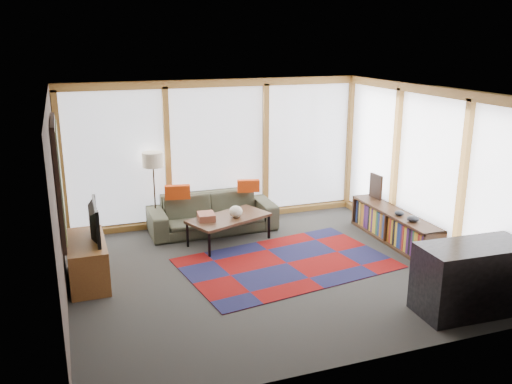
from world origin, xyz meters
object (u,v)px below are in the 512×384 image
object	(u,v)px
bar_counter	(472,278)
sofa	(212,213)
bookshelf	(394,227)
floor_lamp	(155,193)
coffee_table	(229,230)
television	(89,221)
tv_console	(88,261)

from	to	relation	value
bar_counter	sofa	bearing A→B (deg)	122.41
sofa	bookshelf	bearing A→B (deg)	-30.13
floor_lamp	bar_counter	size ratio (longest dim) A/B	1.04
sofa	bar_counter	xyz separation A→B (m)	(2.26, -3.91, 0.12)
coffee_table	television	bearing A→B (deg)	-161.78
floor_lamp	bookshelf	bearing A→B (deg)	-26.13
bookshelf	bar_counter	bearing A→B (deg)	-100.54
coffee_table	bar_counter	size ratio (longest dim) A/B	0.97
sofa	bookshelf	size ratio (longest dim) A/B	1.04
bookshelf	tv_console	world-z (taller)	tv_console
coffee_table	bar_counter	bearing A→B (deg)	-56.50
tv_console	television	xyz separation A→B (m)	(0.07, 0.03, 0.56)
coffee_table	bar_counter	xyz separation A→B (m)	(2.15, -3.25, 0.21)
tv_console	television	world-z (taller)	television
sofa	tv_console	xyz separation A→B (m)	(-2.19, -1.42, -0.02)
bookshelf	tv_console	bearing A→B (deg)	178.23
tv_console	sofa	bearing A→B (deg)	33.09
coffee_table	bookshelf	size ratio (longest dim) A/B	0.63
bookshelf	tv_console	size ratio (longest dim) A/B	1.75
bookshelf	tv_console	distance (m)	4.88
bookshelf	television	xyz separation A→B (m)	(-4.81, 0.19, 0.60)
coffee_table	bookshelf	bearing A→B (deg)	-19.48
tv_console	bar_counter	world-z (taller)	bar_counter
bookshelf	bar_counter	world-z (taller)	bar_counter
floor_lamp	television	xyz separation A→B (m)	(-1.15, -1.61, 0.15)
coffee_table	bar_counter	world-z (taller)	bar_counter
sofa	bar_counter	size ratio (longest dim) A/B	1.60
floor_lamp	bookshelf	xyz separation A→B (m)	(3.65, -1.79, -0.45)
bookshelf	coffee_table	bearing A→B (deg)	160.52
coffee_table	bar_counter	distance (m)	3.91
coffee_table	tv_console	size ratio (longest dim) A/B	1.10
bar_counter	television	bearing A→B (deg)	152.45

